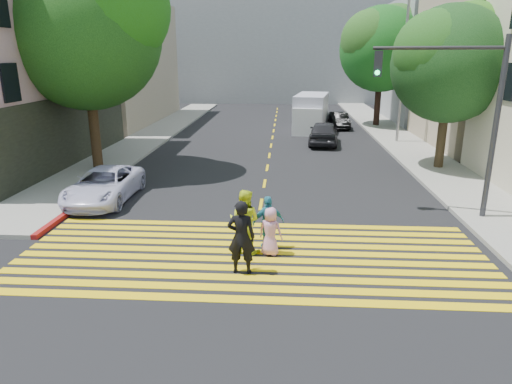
# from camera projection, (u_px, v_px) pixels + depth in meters

# --- Properties ---
(ground) EXTENTS (120.00, 120.00, 0.00)m
(ground) POSITION_uv_depth(u_px,v_px,m) (249.00, 276.00, 11.91)
(ground) COLOR black
(sidewalk_left) EXTENTS (3.00, 40.00, 0.15)m
(sidewalk_left) POSITION_uv_depth(u_px,v_px,m) (157.00, 133.00, 33.43)
(sidewalk_left) COLOR gray
(sidewalk_left) RESTS_ON ground
(sidewalk_right) EXTENTS (3.00, 60.00, 0.15)m
(sidewalk_right) POSITION_uv_depth(u_px,v_px,m) (420.00, 156.00, 25.70)
(sidewalk_right) COLOR gray
(sidewalk_right) RESTS_ON ground
(curb_red) EXTENTS (0.20, 8.00, 0.16)m
(curb_red) POSITION_uv_depth(u_px,v_px,m) (87.00, 199.00, 18.04)
(curb_red) COLOR maroon
(curb_red) RESTS_ON ground
(crosswalk) EXTENTS (13.40, 5.30, 0.01)m
(crosswalk) POSITION_uv_depth(u_px,v_px,m) (252.00, 255.00, 13.12)
(crosswalk) COLOR yellow
(crosswalk) RESTS_ON ground
(lane_line) EXTENTS (0.12, 34.40, 0.01)m
(lane_line) POSITION_uv_depth(u_px,v_px,m) (273.00, 134.00, 33.41)
(lane_line) COLOR yellow
(lane_line) RESTS_ON ground
(building_left_tan) EXTENTS (12.00, 16.00, 10.00)m
(building_left_tan) POSITION_uv_depth(u_px,v_px,m) (85.00, 62.00, 38.21)
(building_left_tan) COLOR tan
(building_left_tan) RESTS_ON ground
(building_right_grey) EXTENTS (10.00, 10.00, 10.00)m
(building_right_grey) POSITION_uv_depth(u_px,v_px,m) (455.00, 62.00, 38.22)
(building_right_grey) COLOR gray
(building_right_grey) RESTS_ON ground
(backdrop_block) EXTENTS (30.00, 8.00, 12.00)m
(backdrop_block) POSITION_uv_depth(u_px,v_px,m) (279.00, 51.00, 56.06)
(backdrop_block) COLOR gray
(backdrop_block) RESTS_ON ground
(tree_left) EXTENTS (9.52, 9.24, 10.25)m
(tree_left) POSITION_uv_depth(u_px,v_px,m) (86.00, 24.00, 21.02)
(tree_left) COLOR black
(tree_left) RESTS_ON ground
(tree_right_near) EXTENTS (6.90, 6.77, 8.00)m
(tree_right_near) POSITION_uv_depth(u_px,v_px,m) (452.00, 58.00, 21.52)
(tree_right_near) COLOR #352713
(tree_right_near) RESTS_ON ground
(tree_right_far) EXTENTS (8.41, 8.37, 9.38)m
(tree_right_far) POSITION_uv_depth(u_px,v_px,m) (383.00, 44.00, 35.08)
(tree_right_far) COLOR black
(tree_right_far) RESTS_ON ground
(pedestrian_man) EXTENTS (0.73, 0.48, 2.00)m
(pedestrian_man) POSITION_uv_depth(u_px,v_px,m) (241.00, 237.00, 11.85)
(pedestrian_man) COLOR black
(pedestrian_man) RESTS_ON ground
(pedestrian_woman) EXTENTS (1.07, 0.93, 1.89)m
(pedestrian_woman) POSITION_uv_depth(u_px,v_px,m) (244.00, 221.00, 13.14)
(pedestrian_woman) COLOR #D9EE22
(pedestrian_woman) RESTS_ON ground
(pedestrian_child) EXTENTS (0.80, 0.64, 1.42)m
(pedestrian_child) POSITION_uv_depth(u_px,v_px,m) (270.00, 231.00, 13.01)
(pedestrian_child) COLOR pink
(pedestrian_child) RESTS_ON ground
(pedestrian_extra) EXTENTS (1.02, 0.65, 1.62)m
(pedestrian_extra) POSITION_uv_depth(u_px,v_px,m) (268.00, 222.00, 13.43)
(pedestrian_extra) COLOR teal
(pedestrian_extra) RESTS_ON ground
(white_sedan) EXTENTS (2.15, 4.63, 1.28)m
(white_sedan) POSITION_uv_depth(u_px,v_px,m) (104.00, 185.00, 17.92)
(white_sedan) COLOR silver
(white_sedan) RESTS_ON ground
(dark_car_near) EXTENTS (2.27, 4.65, 1.53)m
(dark_car_near) POSITION_uv_depth(u_px,v_px,m) (324.00, 133.00, 29.30)
(dark_car_near) COLOR black
(dark_car_near) RESTS_ON ground
(silver_car) EXTENTS (2.23, 4.45, 1.24)m
(silver_car) POSITION_uv_depth(u_px,v_px,m) (315.00, 113.00, 40.62)
(silver_car) COLOR #AFB0B6
(silver_car) RESTS_ON ground
(dark_car_parked) EXTENTS (1.48, 3.82, 1.24)m
(dark_car_parked) POSITION_uv_depth(u_px,v_px,m) (339.00, 120.00, 35.88)
(dark_car_parked) COLOR black
(dark_car_parked) RESTS_ON ground
(white_van) EXTENTS (3.00, 6.02, 2.72)m
(white_van) POSITION_uv_depth(u_px,v_px,m) (311.00, 114.00, 34.47)
(white_van) COLOR silver
(white_van) RESTS_ON ground
(traffic_signal) EXTENTS (4.12, 1.26, 6.18)m
(traffic_signal) POSITION_uv_depth(u_px,v_px,m) (461.00, 103.00, 15.18)
(traffic_signal) COLOR #2F2F35
(traffic_signal) RESTS_ON ground
(street_lamp) EXTENTS (2.05, 0.68, 9.13)m
(street_lamp) POSITION_uv_depth(u_px,v_px,m) (401.00, 60.00, 28.33)
(street_lamp) COLOR gray
(street_lamp) RESTS_ON ground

